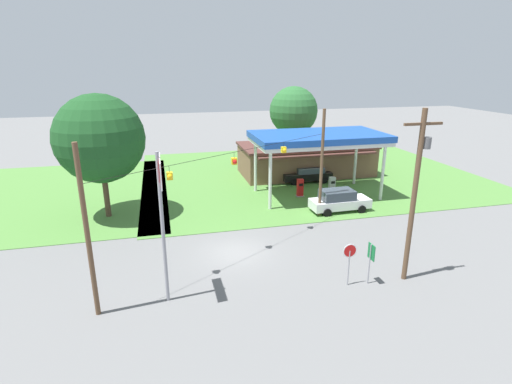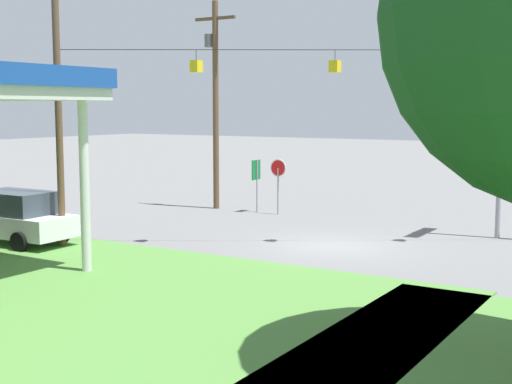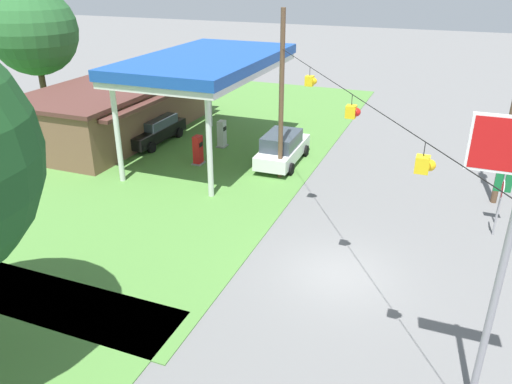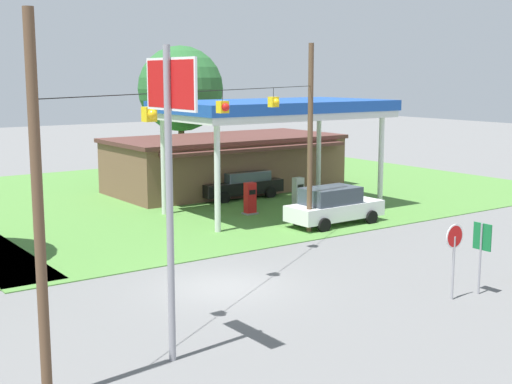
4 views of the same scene
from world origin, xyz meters
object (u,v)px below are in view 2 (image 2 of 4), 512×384
object	(u,v)px
stop_sign_roadside	(278,174)
utility_pole_main	(215,94)
car_at_pumps_front	(11,217)
route_sign	(256,175)
stop_sign_overhead	(502,80)

from	to	relation	value
stop_sign_roadside	utility_pole_main	world-z (taller)	utility_pole_main
car_at_pumps_front	stop_sign_roadside	bearing A→B (deg)	-113.72
route_sign	utility_pole_main	size ratio (longest dim) A/B	0.25
stop_sign_overhead	car_at_pumps_front	bearing A→B (deg)	35.24
utility_pole_main	car_at_pumps_front	bearing A→B (deg)	84.73
route_sign	stop_sign_roadside	bearing A→B (deg)	174.01
stop_sign_roadside	stop_sign_overhead	size ratio (longest dim) A/B	0.32
car_at_pumps_front	stop_sign_overhead	bearing A→B (deg)	-145.96
stop_sign_roadside	stop_sign_overhead	xyz separation A→B (m)	(-9.76, 0.86, 3.94)
stop_sign_overhead	route_sign	bearing A→B (deg)	-5.12
utility_pole_main	stop_sign_roadside	bearing A→B (deg)	177.74
car_at_pumps_front	stop_sign_overhead	xyz separation A→B (m)	(-14.30, -10.10, 4.80)
stop_sign_overhead	route_sign	size ratio (longest dim) A/B	3.30
stop_sign_roadside	utility_pole_main	bearing A→B (deg)	177.74
car_at_pumps_front	route_sign	xyz separation A→B (m)	(-3.32, -11.09, 0.76)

